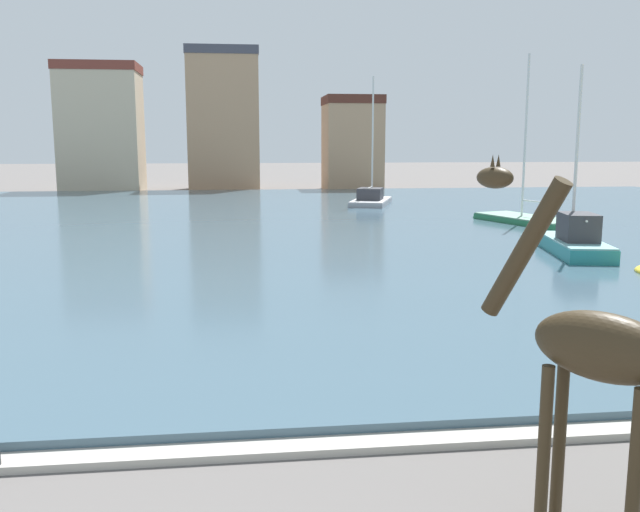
# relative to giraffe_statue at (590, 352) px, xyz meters

# --- Properties ---
(harbor_water) EXTENTS (77.95, 52.78, 0.26)m
(harbor_water) POSITION_rel_giraffe_statue_xyz_m (-4.38, 29.24, -2.09)
(harbor_water) COLOR #3D5666
(harbor_water) RESTS_ON ground
(quay_edge_coping) EXTENTS (77.95, 0.50, 0.12)m
(quay_edge_coping) POSITION_rel_giraffe_statue_xyz_m (-4.38, 2.60, -2.16)
(quay_edge_coping) COLOR #ADA89E
(quay_edge_coping) RESTS_ON ground
(giraffe_statue) EXTENTS (1.81, 2.18, 4.35)m
(giraffe_statue) POSITION_rel_giraffe_statue_xyz_m (0.00, 0.00, 0.00)
(giraffe_statue) COLOR #382B19
(giraffe_statue) RESTS_ON ground
(sailboat_teal) EXTENTS (2.75, 6.05, 7.36)m
(sailboat_teal) POSITION_rel_giraffe_statue_xyz_m (9.08, 18.06, -1.60)
(sailboat_teal) COLOR teal
(sailboat_teal) RESTS_ON ground
(sailboat_grey) EXTENTS (4.19, 6.87, 8.91)m
(sailboat_grey) POSITION_rel_giraffe_statue_xyz_m (5.54, 39.93, -1.74)
(sailboat_grey) COLOR #939399
(sailboat_grey) RESTS_ON ground
(sailboat_green) EXTENTS (4.26, 7.38, 9.02)m
(sailboat_green) POSITION_rel_giraffe_statue_xyz_m (11.27, 28.16, -1.87)
(sailboat_green) COLOR #236B42
(sailboat_green) RESTS_ON ground
(townhouse_wide_warehouse) EXTENTS (7.18, 5.78, 11.49)m
(townhouse_wide_warehouse) POSITION_rel_giraffe_statue_xyz_m (-15.90, 58.39, 3.54)
(townhouse_wide_warehouse) COLOR #C6B293
(townhouse_wide_warehouse) RESTS_ON ground
(townhouse_corner_house) EXTENTS (6.69, 5.66, 13.17)m
(townhouse_corner_house) POSITION_rel_giraffe_statue_xyz_m (-4.88, 59.89, 4.38)
(townhouse_corner_house) COLOR tan
(townhouse_corner_house) RESTS_ON ground
(townhouse_end_terrace) EXTENTS (5.32, 5.41, 8.77)m
(townhouse_end_terrace) POSITION_rel_giraffe_statue_xyz_m (7.15, 57.74, 2.18)
(townhouse_end_terrace) COLOR tan
(townhouse_end_terrace) RESTS_ON ground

